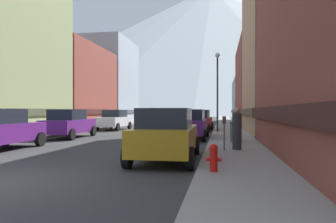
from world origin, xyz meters
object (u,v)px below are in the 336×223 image
(car_right_1, at_px, (190,124))
(car_right_2, at_px, (199,120))
(pedestrian_1, at_px, (4,125))
(car_driving_0, at_px, (184,115))
(car_right_0, at_px, (166,134))
(car_driving_1, at_px, (178,116))
(parking_meter_near, at_px, (224,128))
(trash_bin_right, at_px, (236,132))
(car_left_2, at_px, (114,120))
(streetlamp_right, at_px, (217,80))
(car_left_1, at_px, (69,123))
(pedestrian_0, at_px, (237,130))
(fire_hydrant_near, at_px, (214,157))

(car_right_1, distance_m, car_right_2, 7.52)
(pedestrian_1, bearing_deg, car_driving_0, 84.08)
(car_right_0, bearing_deg, car_right_1, 90.01)
(car_driving_1, xyz_separation_m, parking_meter_near, (7.35, -39.56, 0.11))
(car_driving_0, bearing_deg, trash_bin_right, -79.86)
(trash_bin_right, bearing_deg, car_right_2, 103.87)
(car_right_1, bearing_deg, car_right_0, -89.99)
(car_left_2, xyz_separation_m, trash_bin_right, (10.15, -10.72, -0.26))
(car_driving_1, relative_size, streetlamp_right, 0.75)
(car_left_1, xyz_separation_m, pedestrian_0, (10.05, -5.47, 0.02))
(car_right_0, bearing_deg, streetlamp_right, 83.18)
(car_right_1, relative_size, car_driving_0, 1.00)
(car_right_0, bearing_deg, car_left_2, 115.22)
(car_right_2, xyz_separation_m, trash_bin_right, (2.55, -10.34, -0.26))
(pedestrian_0, xyz_separation_m, pedestrian_1, (-12.50, 2.71, 0.01))
(car_right_2, bearing_deg, streetlamp_right, -60.94)
(car_left_2, xyz_separation_m, car_driving_1, (2.20, 25.30, 0.00))
(car_driving_1, xyz_separation_m, streetlamp_right, (6.95, -28.49, 3.09))
(pedestrian_1, bearing_deg, streetlamp_right, 34.39)
(parking_meter_near, bearing_deg, pedestrian_1, 165.38)
(car_right_2, relative_size, parking_meter_near, 3.37)
(car_left_2, distance_m, parking_meter_near, 17.16)
(car_right_1, bearing_deg, car_left_2, 133.87)
(trash_bin_right, bearing_deg, streetlamp_right, 97.55)
(car_right_2, relative_size, trash_bin_right, 4.57)
(fire_hydrant_near, xyz_separation_m, pedestrian_1, (-11.70, 7.42, 0.40))
(car_right_1, height_order, fire_hydrant_near, car_right_1)
(trash_bin_right, bearing_deg, car_left_2, 133.42)
(car_left_1, xyz_separation_m, car_right_2, (7.60, 7.97, 0.00))
(car_right_1, height_order, car_driving_1, same)
(parking_meter_near, bearing_deg, streetlamp_right, 92.07)
(car_driving_1, xyz_separation_m, trash_bin_right, (7.95, -36.03, -0.26))
(car_left_1, bearing_deg, pedestrian_1, -131.59)
(parking_meter_near, bearing_deg, pedestrian_0, 40.38)
(streetlamp_right, bearing_deg, pedestrian_0, -85.17)
(car_left_1, height_order, car_right_2, same)
(car_right_0, xyz_separation_m, car_right_1, (-0.00, 8.23, 0.00))
(car_left_2, relative_size, car_driving_1, 1.01)
(car_right_0, bearing_deg, trash_bin_right, 64.78)
(car_driving_1, relative_size, fire_hydrant_near, 6.25)
(car_right_2, height_order, streetlamp_right, streetlamp_right)
(car_driving_1, distance_m, streetlamp_right, 29.48)
(car_left_2, height_order, streetlamp_right, streetlamp_right)
(car_right_2, relative_size, pedestrian_1, 2.66)
(car_driving_0, height_order, streetlamp_right, streetlamp_right)
(car_left_2, distance_m, car_driving_1, 25.40)
(fire_hydrant_near, relative_size, parking_meter_near, 0.53)
(car_left_1, distance_m, pedestrian_0, 11.44)
(parking_meter_near, distance_m, trash_bin_right, 3.60)
(car_left_2, relative_size, streetlamp_right, 0.76)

